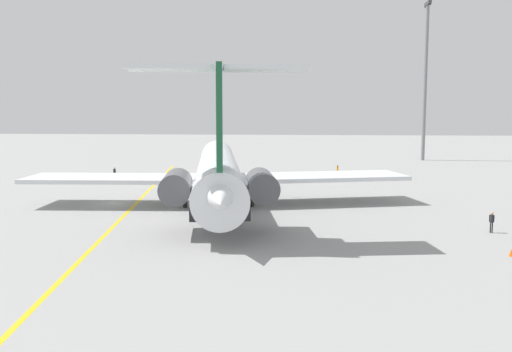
{
  "coord_description": "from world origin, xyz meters",
  "views": [
    {
      "loc": [
        58.53,
        20.14,
        10.14
      ],
      "look_at": [
        -0.35,
        15.36,
        3.13
      ],
      "focal_mm": 39.97,
      "sensor_mm": 36.0,
      "label": 1
    }
  ],
  "objects": [
    {
      "name": "ground",
      "position": [
        0.0,
        0.0,
        0.0
      ],
      "size": [
        325.25,
        325.25,
        0.0
      ],
      "primitive_type": "plane",
      "color": "gray"
    },
    {
      "name": "main_jetliner",
      "position": [
        0.92,
        11.56,
        3.63
      ],
      "size": [
        45.64,
        40.5,
        13.32
      ],
      "rotation": [
        0.0,
        0.0,
        3.3
      ],
      "color": "silver",
      "rests_on": "ground"
    },
    {
      "name": "ground_crew_near_nose",
      "position": [
        -20.86,
        -6.73,
        1.1
      ],
      "size": [
        0.38,
        0.28,
        1.74
      ],
      "rotation": [
        0.0,
        0.0,
        4.12
      ],
      "color": "black",
      "rests_on": "ground"
    },
    {
      "name": "ground_crew_near_tail",
      "position": [
        11.31,
        35.68,
        1.12
      ],
      "size": [
        0.33,
        0.35,
        1.76
      ],
      "rotation": [
        0.0,
        0.0,
        2.41
      ],
      "color": "black",
      "rests_on": "ground"
    },
    {
      "name": "ground_crew_portside",
      "position": [
        -27.23,
        25.48,
        1.1
      ],
      "size": [
        0.42,
        0.28,
        1.73
      ],
      "rotation": [
        0.0,
        0.0,
        1.27
      ],
      "color": "black",
      "rests_on": "ground"
    },
    {
      "name": "safety_cone_wingtip",
      "position": [
        18.86,
        34.64,
        0.28
      ],
      "size": [
        0.4,
        0.4,
        0.55
      ],
      "primitive_type": "cone",
      "color": "#EA590F",
      "rests_on": "ground"
    },
    {
      "name": "taxiway_centreline",
      "position": [
        -0.35,
        2.42,
        0.0
      ],
      "size": [
        80.32,
        10.67,
        0.01
      ],
      "primitive_type": "cube",
      "rotation": [
        0.0,
        0.0,
        3.27
      ],
      "color": "gold",
      "rests_on": "ground"
    },
    {
      "name": "light_mast",
      "position": [
        -55.85,
        43.92,
        16.48
      ],
      "size": [
        4.0,
        0.7,
        30.48
      ],
      "color": "slate",
      "rests_on": "ground"
    }
  ]
}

